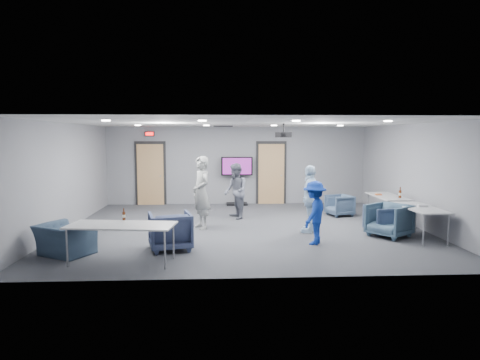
{
  "coord_description": "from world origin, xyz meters",
  "views": [
    {
      "loc": [
        -0.68,
        -10.91,
        2.35
      ],
      "look_at": [
        -0.08,
        0.43,
        1.2
      ],
      "focal_mm": 32.0,
      "sensor_mm": 36.0,
      "label": 1
    }
  ],
  "objects_px": {
    "table_right_a": "(387,198)",
    "projector": "(284,135)",
    "table_right_b": "(420,209)",
    "chair_right_b": "(383,219)",
    "chair_front_a": "(170,231)",
    "table_front_left": "(121,227)",
    "tv_stand": "(237,178)",
    "person_a": "(201,193)",
    "bottle_right": "(400,194)",
    "chair_right_c": "(389,220)",
    "person_d": "(314,213)",
    "bottle_front": "(124,216)",
    "person_b": "(236,191)",
    "person_c": "(310,199)",
    "chair_right_a": "(339,205)",
    "chair_front_b": "(65,239)"
  },
  "relations": [
    {
      "from": "table_front_left",
      "to": "person_d",
      "type": "bearing_deg",
      "value": 24.85
    },
    {
      "from": "chair_right_b",
      "to": "projector",
      "type": "height_order",
      "value": "projector"
    },
    {
      "from": "table_right_b",
      "to": "chair_right_b",
      "type": "bearing_deg",
      "value": 51.45
    },
    {
      "from": "bottle_front",
      "to": "bottle_right",
      "type": "height_order",
      "value": "bottle_right"
    },
    {
      "from": "bottle_right",
      "to": "tv_stand",
      "type": "distance_m",
      "value": 5.54
    },
    {
      "from": "chair_right_b",
      "to": "chair_front_b",
      "type": "height_order",
      "value": "chair_right_b"
    },
    {
      "from": "person_c",
      "to": "table_right_a",
      "type": "distance_m",
      "value": 2.67
    },
    {
      "from": "person_d",
      "to": "table_front_left",
      "type": "relative_size",
      "value": 0.68
    },
    {
      "from": "person_b",
      "to": "bottle_right",
      "type": "distance_m",
      "value": 4.47
    },
    {
      "from": "person_c",
      "to": "table_front_left",
      "type": "height_order",
      "value": "person_c"
    },
    {
      "from": "person_a",
      "to": "table_front_left",
      "type": "distance_m",
      "value": 3.27
    },
    {
      "from": "person_b",
      "to": "chair_right_c",
      "type": "distance_m",
      "value": 4.29
    },
    {
      "from": "person_a",
      "to": "bottle_front",
      "type": "height_order",
      "value": "person_a"
    },
    {
      "from": "chair_front_b",
      "to": "projector",
      "type": "xyz_separation_m",
      "value": [
        4.72,
        2.33,
        2.09
      ]
    },
    {
      "from": "bottle_front",
      "to": "projector",
      "type": "bearing_deg",
      "value": 35.59
    },
    {
      "from": "person_b",
      "to": "chair_front_b",
      "type": "xyz_separation_m",
      "value": [
        -3.56,
        -3.63,
        -0.49
      ]
    },
    {
      "from": "table_front_left",
      "to": "chair_right_c",
      "type": "bearing_deg",
      "value": 24.74
    },
    {
      "from": "person_b",
      "to": "person_d",
      "type": "height_order",
      "value": "person_b"
    },
    {
      "from": "chair_front_a",
      "to": "table_right_a",
      "type": "height_order",
      "value": "chair_front_a"
    },
    {
      "from": "chair_right_a",
      "to": "table_front_left",
      "type": "height_order",
      "value": "table_front_left"
    },
    {
      "from": "projector",
      "to": "person_c",
      "type": "bearing_deg",
      "value": -61.62
    },
    {
      "from": "chair_right_a",
      "to": "table_front_left",
      "type": "bearing_deg",
      "value": -65.73
    },
    {
      "from": "chair_front_a",
      "to": "bottle_front",
      "type": "distance_m",
      "value": 1.06
    },
    {
      "from": "chair_right_a",
      "to": "table_right_b",
      "type": "bearing_deg",
      "value": 4.57
    },
    {
      "from": "person_c",
      "to": "table_right_b",
      "type": "xyz_separation_m",
      "value": [
        2.41,
        -0.76,
        -0.15
      ]
    },
    {
      "from": "person_c",
      "to": "projector",
      "type": "bearing_deg",
      "value": -108.39
    },
    {
      "from": "chair_right_c",
      "to": "table_right_a",
      "type": "distance_m",
      "value": 1.87
    },
    {
      "from": "person_d",
      "to": "chair_front_b",
      "type": "relative_size",
      "value": 1.44
    },
    {
      "from": "chair_front_b",
      "to": "bottle_right",
      "type": "height_order",
      "value": "bottle_right"
    },
    {
      "from": "person_c",
      "to": "projector",
      "type": "distance_m",
      "value": 1.76
    },
    {
      "from": "chair_right_c",
      "to": "table_right_a",
      "type": "relative_size",
      "value": 0.51
    },
    {
      "from": "projector",
      "to": "table_front_left",
      "type": "bearing_deg",
      "value": -159.46
    },
    {
      "from": "person_b",
      "to": "chair_front_a",
      "type": "relative_size",
      "value": 1.85
    },
    {
      "from": "chair_right_c",
      "to": "tv_stand",
      "type": "xyz_separation_m",
      "value": [
        -3.37,
        4.94,
        0.55
      ]
    },
    {
      "from": "chair_front_a",
      "to": "table_front_left",
      "type": "height_order",
      "value": "chair_front_a"
    },
    {
      "from": "person_b",
      "to": "chair_right_b",
      "type": "height_order",
      "value": "person_b"
    },
    {
      "from": "table_right_a",
      "to": "projector",
      "type": "xyz_separation_m",
      "value": [
        -3.0,
        -0.61,
        1.72
      ]
    },
    {
      "from": "table_right_b",
      "to": "person_a",
      "type": "bearing_deg",
      "value": 75.45
    },
    {
      "from": "table_front_left",
      "to": "tv_stand",
      "type": "xyz_separation_m",
      "value": [
        2.46,
        6.75,
        0.25
      ]
    },
    {
      "from": "chair_front_a",
      "to": "tv_stand",
      "type": "height_order",
      "value": "tv_stand"
    },
    {
      "from": "chair_right_a",
      "to": "table_right_a",
      "type": "xyz_separation_m",
      "value": [
        1.05,
        -0.98,
        0.37
      ]
    },
    {
      "from": "person_a",
      "to": "bottle_right",
      "type": "xyz_separation_m",
      "value": [
        5.26,
        0.15,
        -0.09
      ]
    },
    {
      "from": "chair_right_b",
      "to": "table_right_b",
      "type": "height_order",
      "value": "table_right_b"
    },
    {
      "from": "person_b",
      "to": "chair_right_b",
      "type": "xyz_separation_m",
      "value": [
        3.52,
        -2.08,
        -0.46
      ]
    },
    {
      "from": "chair_right_b",
      "to": "chair_right_c",
      "type": "bearing_deg",
      "value": -8.25
    },
    {
      "from": "chair_front_b",
      "to": "chair_front_a",
      "type": "bearing_deg",
      "value": -141.27
    },
    {
      "from": "person_a",
      "to": "chair_front_a",
      "type": "xyz_separation_m",
      "value": [
        -0.58,
        -2.04,
        -0.54
      ]
    },
    {
      "from": "table_right_a",
      "to": "chair_front_b",
      "type": "bearing_deg",
      "value": 110.82
    },
    {
      "from": "table_right_a",
      "to": "bottle_front",
      "type": "xyz_separation_m",
      "value": [
        -6.51,
        -3.12,
        0.13
      ]
    },
    {
      "from": "bottle_right",
      "to": "person_b",
      "type": "bearing_deg",
      "value": 165.53
    }
  ]
}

